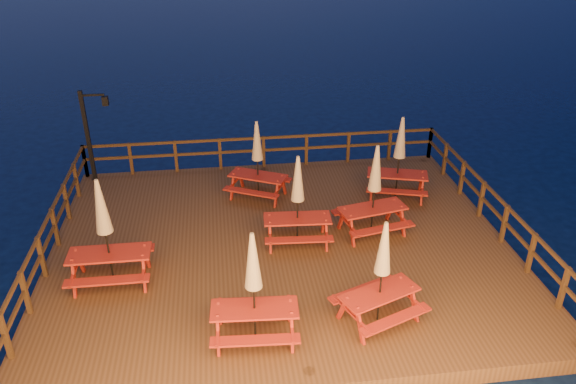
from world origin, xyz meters
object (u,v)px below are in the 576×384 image
at_px(lamp_post, 92,128).
at_px(picnic_table_1, 298,199).
at_px(picnic_table_2, 254,286).
at_px(picnic_table_0, 399,156).

relative_size(lamp_post, picnic_table_1, 1.20).
bearing_deg(picnic_table_1, picnic_table_2, -108.06).
distance_m(picnic_table_1, picnic_table_2, 3.77).
bearing_deg(picnic_table_2, lamp_post, 122.61).
bearing_deg(lamp_post, picnic_table_2, -61.20).
relative_size(lamp_post, picnic_table_0, 1.17).
height_order(lamp_post, picnic_table_2, lamp_post).
xyz_separation_m(lamp_post, picnic_table_2, (4.43, -8.06, -0.47)).
bearing_deg(picnic_table_1, picnic_table_0, 36.72).
bearing_deg(picnic_table_1, lamp_post, 145.73).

